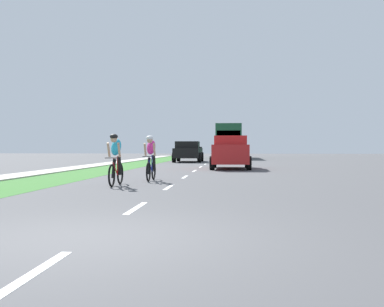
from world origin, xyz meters
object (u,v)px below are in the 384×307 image
object	(u,v)px
cyclist_trailing	(151,158)
suv_red	(231,151)
pickup_black	(188,152)
bus_dark_green	(229,140)
cyclist_lead	(116,159)

from	to	relation	value
cyclist_trailing	suv_red	xyz separation A→B (m)	(2.76, 9.43, 0.14)
cyclist_trailing	pickup_black	xyz separation A→B (m)	(-0.65, 20.88, 0.02)
cyclist_trailing	suv_red	bearing A→B (deg)	73.69
bus_dark_green	cyclist_trailing	bearing A→B (deg)	-94.27
suv_red	pickup_black	world-z (taller)	suv_red
pickup_black	cyclist_lead	bearing A→B (deg)	-90.18
cyclist_trailing	pickup_black	world-z (taller)	pickup_black
suv_red	bus_dark_green	xyz separation A→B (m)	(-0.23, 24.41, 1.03)
suv_red	pickup_black	distance (m)	11.94
suv_red	pickup_black	xyz separation A→B (m)	(-3.41, 11.44, -0.12)
pickup_black	cyclist_trailing	bearing A→B (deg)	-88.23
suv_red	bus_dark_green	distance (m)	24.43
cyclist_lead	bus_dark_green	size ratio (longest dim) A/B	0.15
cyclist_trailing	bus_dark_green	bearing A→B (deg)	85.73
cyclist_trailing	suv_red	size ratio (longest dim) A/B	0.37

